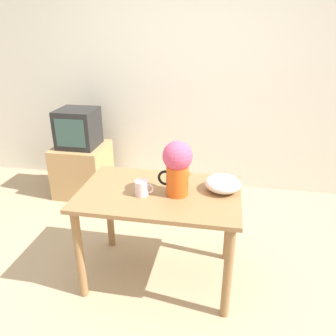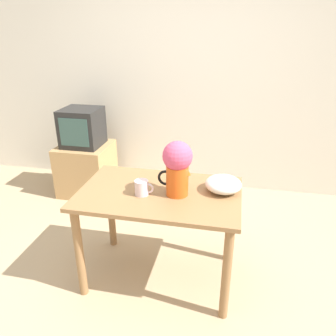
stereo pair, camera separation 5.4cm
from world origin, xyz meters
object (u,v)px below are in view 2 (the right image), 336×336
(coffee_mug, at_px, (142,188))
(white_bowl, at_px, (223,184))
(tv_set, at_px, (82,127))
(flower_vase, at_px, (177,165))

(coffee_mug, relative_size, white_bowl, 0.52)
(coffee_mug, distance_m, tv_set, 1.68)
(flower_vase, xyz_separation_m, white_bowl, (0.31, 0.11, -0.17))
(coffee_mug, distance_m, white_bowl, 0.57)
(white_bowl, xyz_separation_m, tv_set, (-1.61, 1.13, -0.01))
(flower_vase, xyz_separation_m, tv_set, (-1.30, 1.24, -0.18))
(tv_set, bearing_deg, white_bowl, -35.09)
(coffee_mug, height_order, tv_set, tv_set)
(coffee_mug, bearing_deg, tv_set, 129.39)
(coffee_mug, xyz_separation_m, white_bowl, (0.54, 0.17, 0.00))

